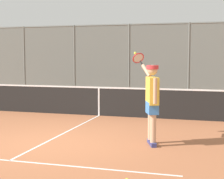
# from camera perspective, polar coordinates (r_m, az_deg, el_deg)

# --- Properties ---
(ground_plane) EXTENTS (60.00, 60.00, 0.00)m
(ground_plane) POSITION_cam_1_polar(r_m,az_deg,el_deg) (8.52, -10.58, -8.27)
(ground_plane) COLOR #A8603D
(court_line_markings) EXTENTS (8.37, 9.88, 0.01)m
(court_line_markings) POSITION_cam_1_polar(r_m,az_deg,el_deg) (7.07, -17.04, -11.24)
(court_line_markings) COLOR white
(court_line_markings) RESTS_ON ground
(fence_backdrop) EXTENTS (18.43, 1.37, 3.36)m
(fence_backdrop) POSITION_cam_1_polar(r_m,az_deg,el_deg) (16.68, 3.19, 3.72)
(fence_backdrop) COLOR slate
(fence_backdrop) RESTS_ON ground
(tennis_net) EXTENTS (10.76, 0.09, 1.07)m
(tennis_net) POSITION_cam_1_polar(r_m,az_deg,el_deg) (12.08, -2.05, -1.77)
(tennis_net) COLOR #2D2D2D
(tennis_net) RESTS_ON ground
(tennis_player) EXTENTS (0.85, 1.28, 2.08)m
(tennis_player) POSITION_cam_1_polar(r_m,az_deg,el_deg) (8.12, 6.24, -1.25)
(tennis_player) COLOR navy
(tennis_player) RESTS_ON ground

